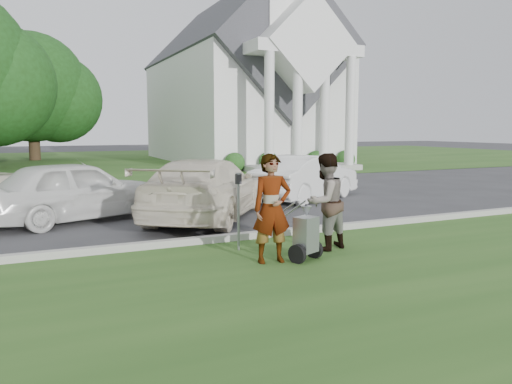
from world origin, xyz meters
TOP-DOWN VIEW (x-y plane):
  - ground at (0.00, 0.00)m, footprint 120.00×120.00m
  - grass_strip at (0.00, -3.00)m, footprint 80.00×7.00m
  - church_lawn at (0.00, 27.00)m, footprint 80.00×30.00m
  - curb at (0.00, 0.55)m, footprint 80.00×0.18m
  - church at (9.00, 23.11)m, footprint 9.19×19.00m
  - tree_back at (-4.01, 29.99)m, footprint 9.61×7.60m
  - striping_cart at (-0.07, -1.39)m, footprint 0.86×1.21m
  - person_left at (-0.64, -1.25)m, footprint 0.72×0.51m
  - person_right at (0.66, -0.85)m, footprint 1.05×0.92m
  - parking_meter_near at (-0.83, -0.24)m, footprint 0.11×0.10m
  - car_b at (-3.32, 4.18)m, footprint 4.82×3.23m
  - car_c at (-0.32, 3.17)m, footprint 4.82×5.53m
  - car_d at (3.69, 5.06)m, footprint 4.53×3.42m

SIDE VIEW (x-z plane):
  - ground at x=0.00m, z-range 0.00..0.00m
  - grass_strip at x=0.00m, z-range 0.00..0.01m
  - church_lawn at x=0.00m, z-range 0.00..0.01m
  - curb at x=0.00m, z-range 0.00..0.15m
  - striping_cart at x=-0.07m, z-range -0.07..0.97m
  - car_d at x=3.69m, z-range 0.00..1.43m
  - car_b at x=-3.32m, z-range 0.00..1.52m
  - car_c at x=-0.32m, z-range 0.00..1.53m
  - person_right at x=0.66m, z-range 0.00..1.81m
  - person_left at x=-0.64m, z-range 0.00..1.85m
  - parking_meter_near at x=-0.83m, z-range 0.19..1.66m
  - tree_back at x=-4.01m, z-range 0.28..9.17m
  - church at x=9.00m, z-range -6.11..17.99m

